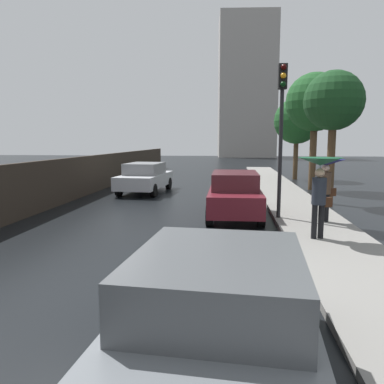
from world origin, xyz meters
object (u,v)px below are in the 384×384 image
Objects in this scene: car_silver_mid_road at (145,177)px; street_tree_near at (297,121)px; pedestrian_with_umbrella_near at (320,175)px; pedestrian_with_umbrella_far at (326,172)px; street_tree_far at (334,102)px; car_maroon_far_ahead at (235,194)px; traffic_light at (282,114)px; street_tree_mid at (315,103)px; car_grey_near_kerb at (217,330)px.

street_tree_near is at bearing -134.57° from car_silver_mid_road.
pedestrian_with_umbrella_near is at bearing 130.13° from car_silver_mid_road.
pedestrian_with_umbrella_far is 0.35× the size of street_tree_near.
street_tree_far is (1.83, 6.29, 2.36)m from pedestrian_with_umbrella_near.
car_maroon_far_ahead is (4.42, -5.81, 0.04)m from car_silver_mid_road.
pedestrian_with_umbrella_near is at bearing 59.15° from pedestrian_with_umbrella_far.
car_maroon_far_ahead is at bearing 157.63° from traffic_light.
pedestrian_with_umbrella_near is 11.50m from street_tree_mid.
street_tree_far is at bearing -122.41° from pedestrian_with_umbrella_near.
pedestrian_with_umbrella_near reaches higher than pedestrian_with_umbrella_far.
street_tree_mid is at bearing -116.92° from pedestrian_with_umbrella_near.
pedestrian_with_umbrella_far is at bearing 140.08° from car_silver_mid_road.
street_tree_near is at bearing -113.45° from pedestrian_with_umbrella_near.
traffic_light is at bearing 83.75° from car_grey_near_kerb.
car_grey_near_kerb is 23.14m from street_tree_near.
pedestrian_with_umbrella_near is at bearing 73.91° from car_grey_near_kerb.
street_tree_far reaches higher than car_maroon_far_ahead.
car_silver_mid_road is 11.09m from pedestrian_with_umbrella_near.
car_silver_mid_road is at bearing 109.93° from car_grey_near_kerb.
pedestrian_with_umbrella_far is at bearing 74.79° from car_grey_near_kerb.
car_silver_mid_road is 2.24× the size of pedestrian_with_umbrella_near.
street_tree_far is (4.10, 12.39, 3.33)m from car_grey_near_kerb.
car_maroon_far_ahead is 9.58m from street_tree_mid.
car_grey_near_kerb reaches higher than car_silver_mid_road.
street_tree_far is at bearing 56.36° from traffic_light.
traffic_light is 0.78× the size of street_tree_mid.
pedestrian_with_umbrella_near is at bearing -57.57° from car_maroon_far_ahead.
car_maroon_far_ahead is 14.23m from street_tree_near.
street_tree_mid is at bearing 87.02° from street_tree_far.
street_tree_mid is at bearing -162.48° from car_silver_mid_road.
street_tree_mid is at bearing -90.11° from street_tree_near.
traffic_light is (1.40, -0.58, 2.60)m from car_maroon_far_ahead.
car_silver_mid_road is 9.93m from pedestrian_with_umbrella_far.
street_tree_near is at bearing -109.72° from pedestrian_with_umbrella_far.
car_grey_near_kerb is at bearing 53.30° from pedestrian_with_umbrella_near.
pedestrian_with_umbrella_near is at bearing -97.22° from street_tree_near.
pedestrian_with_umbrella_far is (0.62, 2.05, -0.08)m from pedestrian_with_umbrella_near.
street_tree_far is (-0.24, -4.67, -0.42)m from street_tree_mid.
street_tree_mid is at bearing -113.15° from pedestrian_with_umbrella_far.
traffic_light is (-0.65, 2.57, 1.67)m from pedestrian_with_umbrella_near.
car_maroon_far_ahead is 3.01m from traffic_light.
car_grey_near_kerb is 18.00m from street_tree_mid.
car_silver_mid_road is 9.03m from traffic_light.
street_tree_near is at bearing 88.56° from street_tree_far.
car_grey_near_kerb is at bearing -108.32° from street_tree_far.
traffic_light reaches higher than car_grey_near_kerb.
car_maroon_far_ahead is at bearing 92.96° from car_grey_near_kerb.
car_maroon_far_ahead is at bearing -36.21° from pedestrian_with_umbrella_far.
street_tree_mid is (2.72, 8.39, 1.11)m from traffic_light.
car_grey_near_kerb is 2.32× the size of pedestrian_with_umbrella_near.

